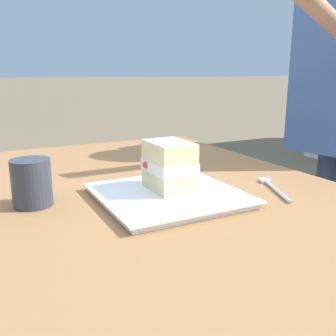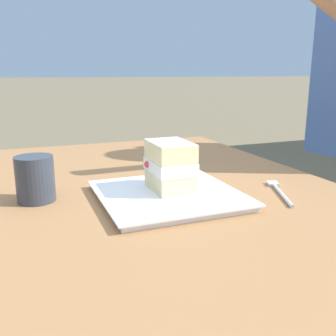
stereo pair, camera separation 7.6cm
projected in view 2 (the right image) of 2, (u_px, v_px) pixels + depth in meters
patio_table at (114, 244)px, 0.80m from camera, size 1.29×1.04×0.75m
dessert_plate at (168, 195)px, 0.78m from camera, size 0.28×0.28×0.02m
cake_slice at (170, 166)px, 0.78m from camera, size 0.11×0.09×0.10m
dessert_fork at (279, 191)px, 0.82m from camera, size 0.16×0.08×0.01m
coffee_cup at (35, 178)px, 0.76m from camera, size 0.08×0.08×0.09m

